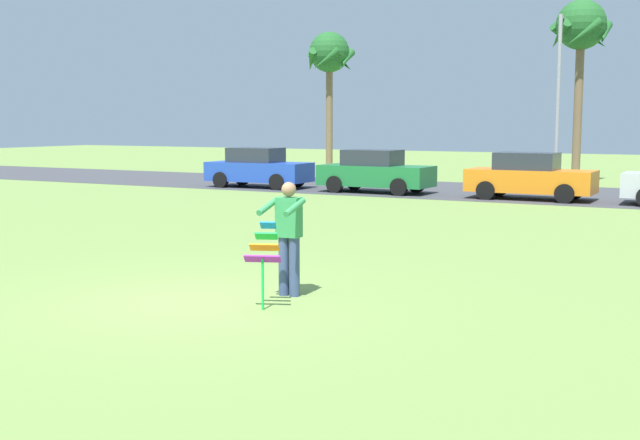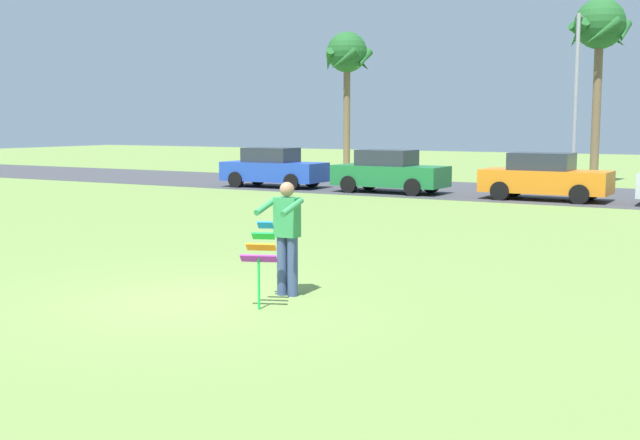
% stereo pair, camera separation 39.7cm
% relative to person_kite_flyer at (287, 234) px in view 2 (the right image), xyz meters
% --- Properties ---
extents(ground_plane, '(120.00, 120.00, 0.00)m').
position_rel_person_kite_flyer_xyz_m(ground_plane, '(-1.05, -1.02, -0.95)').
color(ground_plane, olive).
extents(road_strip, '(120.00, 8.00, 0.01)m').
position_rel_person_kite_flyer_xyz_m(road_strip, '(-1.05, 19.40, -0.95)').
color(road_strip, '#424247').
rests_on(road_strip, ground).
extents(person_kite_flyer, '(0.56, 0.67, 1.73)m').
position_rel_person_kite_flyer_xyz_m(person_kite_flyer, '(0.00, 0.00, 0.00)').
color(person_kite_flyer, '#384772').
rests_on(person_kite_flyer, ground).
extents(kite_held, '(0.58, 0.72, 1.20)m').
position_rel_person_kite_flyer_xyz_m(kite_held, '(0.07, -0.80, -0.14)').
color(kite_held, blue).
rests_on(kite_held, ground).
extents(parked_car_blue, '(4.23, 1.90, 1.60)m').
position_rel_person_kite_flyer_xyz_m(parked_car_blue, '(-11.25, 17.00, -0.18)').
color(parked_car_blue, '#2347B7').
rests_on(parked_car_blue, ground).
extents(parked_car_green, '(4.25, 1.93, 1.60)m').
position_rel_person_kite_flyer_xyz_m(parked_car_green, '(-6.12, 17.00, -0.18)').
color(parked_car_green, '#1E7238').
rests_on(parked_car_green, ground).
extents(parked_car_orange, '(4.21, 1.86, 1.60)m').
position_rel_person_kite_flyer_xyz_m(parked_car_orange, '(-0.39, 17.00, -0.18)').
color(parked_car_orange, orange).
rests_on(parked_car_orange, ground).
extents(palm_tree_left_near, '(2.58, 2.71, 7.30)m').
position_rel_person_kite_flyer_xyz_m(palm_tree_left_near, '(-13.45, 27.53, 5.02)').
color(palm_tree_left_near, brown).
rests_on(palm_tree_left_near, ground).
extents(palm_tree_right_near, '(2.58, 2.71, 7.76)m').
position_rel_person_kite_flyer_xyz_m(palm_tree_right_near, '(-0.39, 25.41, 5.45)').
color(palm_tree_right_near, brown).
rests_on(palm_tree_right_near, ground).
extents(streetlight_pole, '(0.24, 1.65, 7.00)m').
position_rel_person_kite_flyer_xyz_m(streetlight_pole, '(-0.92, 23.98, 3.05)').
color(streetlight_pole, '#9E9EA3').
rests_on(streetlight_pole, ground).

